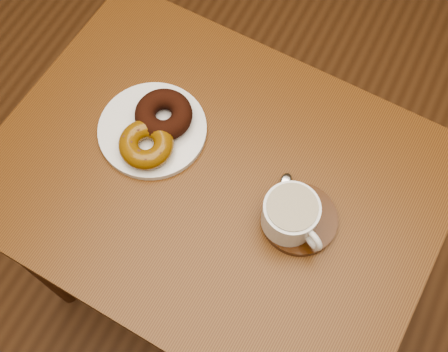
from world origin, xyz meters
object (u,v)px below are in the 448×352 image
at_px(donut_plate, 153,130).
at_px(saucer, 299,219).
at_px(coffee_cup, 291,215).
at_px(cafe_table, 216,201).

relative_size(donut_plate, saucer, 1.53).
relative_size(saucer, coffee_cup, 1.11).
xyz_separation_m(cafe_table, coffee_cup, (0.16, -0.03, 0.18)).
bearing_deg(coffee_cup, saucer, 74.94).
height_order(donut_plate, saucer, saucer).
xyz_separation_m(cafe_table, donut_plate, (-0.15, 0.03, 0.13)).
height_order(cafe_table, coffee_cup, coffee_cup).
relative_size(cafe_table, donut_plate, 4.13).
bearing_deg(coffee_cup, cafe_table, -162.57).
height_order(cafe_table, saucer, saucer).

